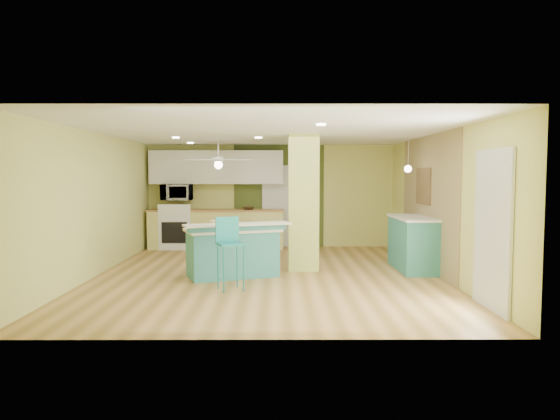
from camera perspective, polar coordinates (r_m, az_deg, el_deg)
The scene contains 23 objects.
floor at distance 8.91m, azimuth -1.40°, elevation -7.43°, with size 6.00×7.00×0.01m, color olive.
ceiling at distance 8.77m, azimuth -1.43°, elevation 8.87°, with size 6.00×7.00×0.01m, color white.
wall_back at distance 12.25m, azimuth -1.06°, elevation 1.61°, with size 6.00×0.01×2.50m, color #D1D270.
wall_front at distance 5.26m, azimuth -2.23°, elevation -1.58°, with size 6.00×0.01×2.50m, color #D1D270.
wall_left at distance 9.31m, azimuth -20.24°, elevation 0.61°, with size 0.01×7.00×2.50m, color #D1D270.
wall_right at distance 9.19m, azimuth 17.67°, elevation 0.63°, with size 0.01×7.00×2.50m, color #D1D270.
wood_panel at distance 9.76m, azimuth 16.50°, elevation 0.83°, with size 0.02×3.40×2.50m, color olive.
olive_accent at distance 12.23m, azimuth -0.13°, elevation 1.61°, with size 2.20×0.02×2.50m, color #455120.
interior_door at distance 12.22m, azimuth -0.13°, elevation 0.43°, with size 0.82×0.05×2.00m, color silver.
french_door at distance 7.04m, azimuth 23.10°, elevation -2.11°, with size 0.04×1.08×2.10m, color silver.
column at distance 9.26m, azimuth 2.68°, elevation 0.83°, with size 0.55×0.55×2.50m, color #B7C55B.
kitchen_run at distance 12.09m, azimuth -7.26°, elevation -2.15°, with size 3.25×0.63×0.94m.
stove at distance 12.24m, azimuth -11.68°, elevation -2.19°, with size 0.76×0.66×1.08m.
upper_cabinets at distance 12.15m, azimuth -7.25°, elevation 4.86°, with size 3.20×0.34×0.80m, color white.
microwave at distance 12.19m, azimuth -11.73°, elevation 1.99°, with size 0.70×0.48×0.39m, color white.
ceiling_fan at distance 10.81m, azimuth -7.06°, elevation 5.65°, with size 1.41×1.41×0.61m.
pendant_lamp at distance 9.80m, azimuth 14.42°, elevation 4.60°, with size 0.14×0.14×0.69m.
wall_decor at distance 9.93m, azimuth 16.07°, elevation 2.63°, with size 0.03×0.90×0.70m, color brown.
peninsula at distance 8.73m, azimuth -5.43°, elevation -4.70°, with size 1.91×1.48×0.96m.
bar_stool at distance 7.71m, azimuth -5.84°, elevation -3.57°, with size 0.48×0.48×1.12m.
side_counter at distance 9.64m, azimuth 14.96°, elevation -3.67°, with size 0.65×1.54×0.99m.
fruit_bowl at distance 11.88m, azimuth -3.64°, elevation 0.19°, with size 0.28×0.28×0.07m, color #342315.
canister at distance 8.74m, azimuth -7.58°, elevation -1.65°, with size 0.16×0.16×0.15m, color gold.
Camera 1 is at (0.19, -8.73, 1.76)m, focal length 32.00 mm.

